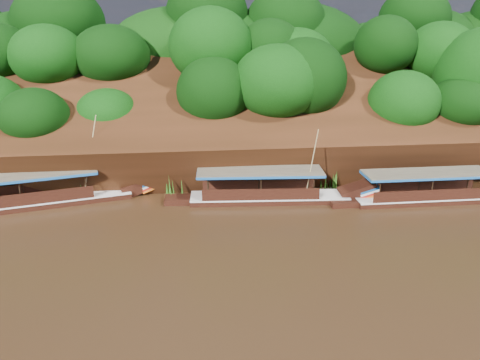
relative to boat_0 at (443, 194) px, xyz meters
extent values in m
plane|color=black|center=(-13.69, -6.27, -0.50)|extent=(160.00, 160.00, 0.00)
cube|color=black|center=(-13.69, 9.73, 3.00)|extent=(120.00, 16.12, 13.64)
cube|color=black|center=(-13.69, 19.73, -0.50)|extent=(120.00, 24.00, 12.00)
ellipsoid|color=#0B3909|center=(-19.69, 8.73, 3.00)|extent=(18.00, 8.00, 6.40)
ellipsoid|color=#0B3909|center=(-13.69, 16.73, 8.70)|extent=(24.00, 11.00, 8.40)
cube|color=black|center=(-0.70, 0.00, -0.50)|extent=(11.49, 2.00, 0.81)
cube|color=silver|center=(-0.70, 0.00, -0.11)|extent=(11.49, 2.06, 0.09)
cube|color=brown|center=(-1.41, 0.00, 1.66)|extent=(8.99, 2.29, 0.11)
cube|color=#17559A|center=(-1.41, 0.00, 1.55)|extent=(8.99, 2.29, 0.16)
cube|color=black|center=(-12.36, 1.32, -0.50)|extent=(11.36, 2.81, 0.84)
cube|color=silver|center=(-12.36, 1.32, -0.10)|extent=(11.36, 2.87, 0.09)
cube|color=black|center=(-6.05, 0.90, 0.16)|extent=(2.76, 1.72, 1.58)
cube|color=#17559A|center=(-5.34, 0.85, 0.44)|extent=(1.49, 1.70, 0.58)
cube|color=red|center=(-5.34, 0.85, 0.12)|extent=(1.49, 1.70, 0.58)
cube|color=brown|center=(-13.06, 1.37, 1.76)|extent=(8.94, 2.95, 0.11)
cube|color=#17559A|center=(-13.06, 1.37, 1.65)|extent=(8.94, 2.95, 0.17)
cylinder|color=tan|center=(-9.59, 0.57, 2.44)|extent=(0.55, 0.76, 4.97)
cube|color=black|center=(-28.71, 2.25, -0.50)|extent=(13.01, 5.23, 0.88)
cube|color=silver|center=(-28.71, 2.25, -0.08)|extent=(13.03, 5.29, 0.10)
cube|color=black|center=(-21.69, 4.02, 0.18)|extent=(3.33, 2.30, 1.73)
cube|color=#17559A|center=(-20.91, 4.21, 0.48)|extent=(1.94, 2.01, 0.65)
cube|color=red|center=(-20.91, 4.21, 0.14)|extent=(1.94, 2.01, 0.65)
cube|color=brown|center=(-29.49, 2.05, 1.85)|extent=(10.38, 4.86, 0.12)
cube|color=#17559A|center=(-29.49, 2.05, 1.73)|extent=(10.38, 4.86, 0.18)
cylinder|color=tan|center=(-24.88, 3.01, 2.80)|extent=(1.27, 1.00, 5.55)
cone|color=#2E5F17|center=(-25.67, 3.54, 0.39)|extent=(1.50, 1.50, 1.78)
cone|color=#2E5F17|center=(-19.21, 2.88, 0.31)|extent=(1.50, 1.50, 1.62)
cone|color=#2E5F17|center=(-11.58, 3.60, 0.29)|extent=(1.50, 1.50, 1.59)
cone|color=#2E5F17|center=(-7.60, 3.27, 0.51)|extent=(1.50, 1.50, 2.01)
cone|color=#2E5F17|center=(-0.63, 3.42, 0.22)|extent=(1.50, 1.50, 1.43)
camera|label=1|loc=(-17.86, -29.42, 11.93)|focal=35.00mm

